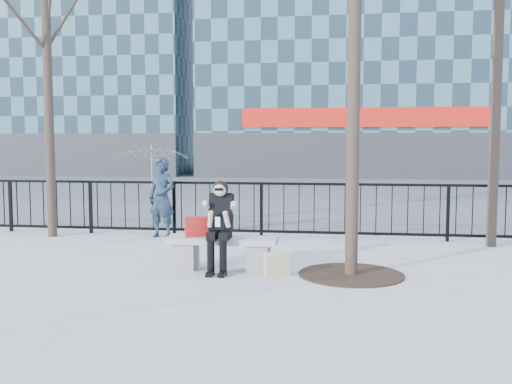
# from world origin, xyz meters

# --- Properties ---
(ground) EXTENTS (120.00, 120.00, 0.00)m
(ground) POSITION_xyz_m (0.00, 0.00, 0.00)
(ground) COLOR #969691
(ground) RESTS_ON ground
(street_surface) EXTENTS (60.00, 23.00, 0.01)m
(street_surface) POSITION_xyz_m (0.00, 15.00, 0.00)
(street_surface) COLOR #474747
(street_surface) RESTS_ON ground
(railing) EXTENTS (14.00, 0.06, 1.10)m
(railing) POSITION_xyz_m (0.00, 3.00, 0.55)
(railing) COLOR black
(railing) RESTS_ON ground
(tree_grate) EXTENTS (1.50, 1.50, 0.02)m
(tree_grate) POSITION_xyz_m (1.90, -0.10, 0.01)
(tree_grate) COLOR black
(tree_grate) RESTS_ON ground
(bench_main) EXTENTS (1.65, 0.46, 0.49)m
(bench_main) POSITION_xyz_m (0.00, 0.00, 0.30)
(bench_main) COLOR slate
(bench_main) RESTS_ON ground
(seated_woman) EXTENTS (0.50, 0.64, 1.34)m
(seated_woman) POSITION_xyz_m (0.00, -0.16, 0.67)
(seated_woman) COLOR black
(seated_woman) RESTS_ON ground
(handbag) EXTENTS (0.39, 0.28, 0.29)m
(handbag) POSITION_xyz_m (-0.38, 0.02, 0.64)
(handbag) COLOR #A51B14
(handbag) RESTS_ON bench_main
(shopping_bag) EXTENTS (0.38, 0.27, 0.34)m
(shopping_bag) POSITION_xyz_m (0.85, -0.29, 0.17)
(shopping_bag) COLOR beige
(shopping_bag) RESTS_ON ground
(standing_man) EXTENTS (0.66, 0.52, 1.59)m
(standing_man) POSITION_xyz_m (-1.76, 2.69, 0.80)
(standing_man) COLOR black
(standing_man) RESTS_ON ground
(vendor_umbrella) EXTENTS (2.62, 2.65, 1.85)m
(vendor_umbrella) POSITION_xyz_m (-3.01, 5.76, 0.92)
(vendor_umbrella) COLOR yellow
(vendor_umbrella) RESTS_ON ground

